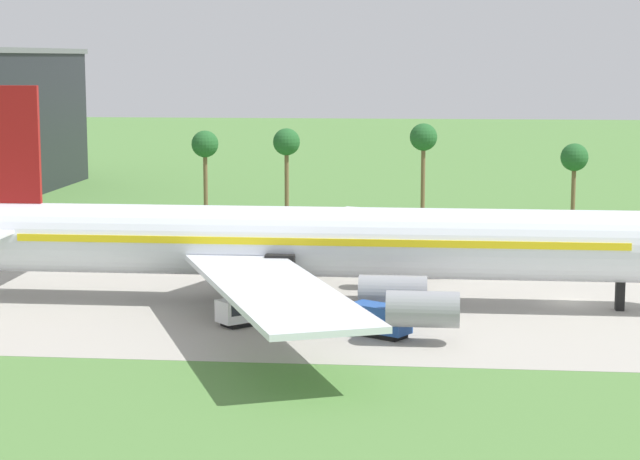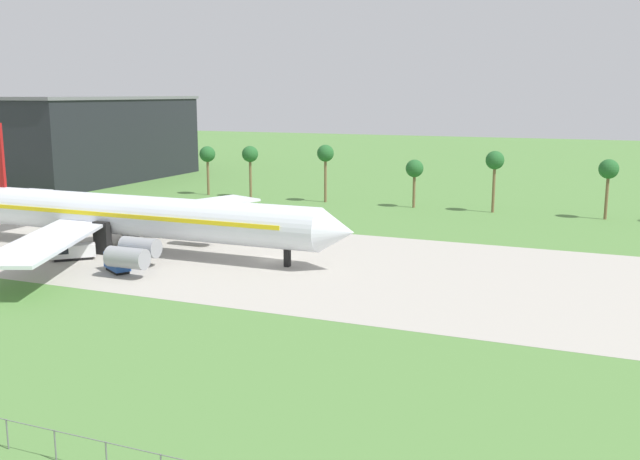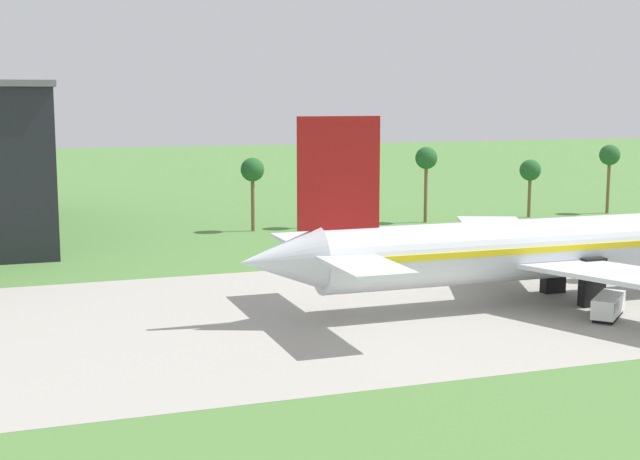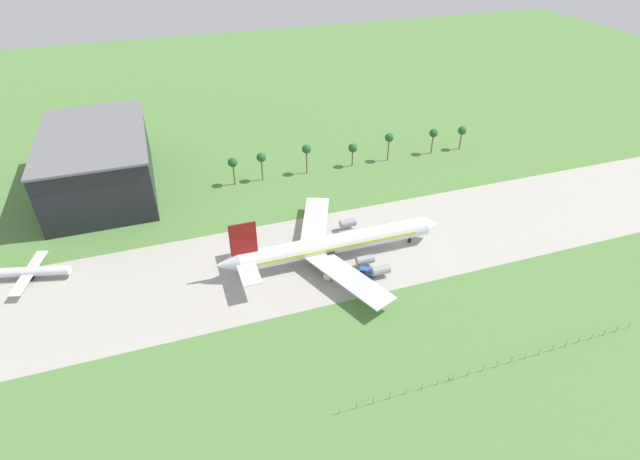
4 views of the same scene
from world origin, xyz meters
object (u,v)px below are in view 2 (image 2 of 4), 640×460
at_px(terminal_building, 80,138).
at_px(jet_airliner, 125,215).
at_px(fuel_truck, 117,262).
at_px(baggage_tug, 71,252).

bearing_deg(terminal_building, jet_airliner, -45.72).
relative_size(jet_airliner, fuel_truck, 14.40).
relative_size(jet_airliner, terminal_building, 1.17).
bearing_deg(jet_airliner, terminal_building, 134.28).
distance_m(jet_airliner, terminal_building, 96.12).
bearing_deg(baggage_tug, terminal_building, 129.71).
bearing_deg(fuel_truck, baggage_tug, 163.38).
xyz_separation_m(jet_airliner, terminal_building, (-66.98, 68.69, 5.80)).
height_order(jet_airliner, terminal_building, terminal_building).
height_order(jet_airliner, fuel_truck, jet_airliner).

